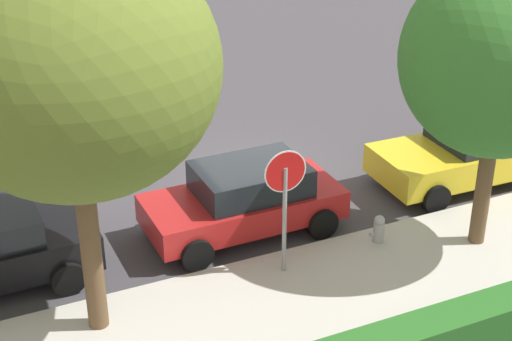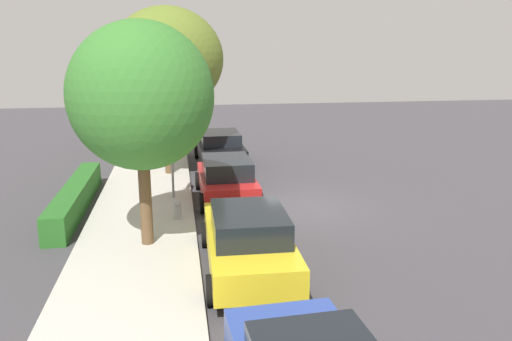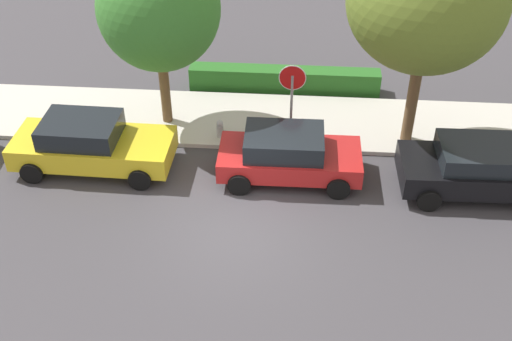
{
  "view_description": "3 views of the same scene",
  "coord_description": "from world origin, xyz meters",
  "px_view_note": "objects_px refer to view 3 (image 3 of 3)",
  "views": [
    {
      "loc": [
        6.75,
        14.94,
        8.33
      ],
      "look_at": [
        0.67,
        1.66,
        1.01
      ],
      "focal_mm": 55.0,
      "sensor_mm": 36.0,
      "label": 1
    },
    {
      "loc": [
        -15.1,
        3.84,
        5.07
      ],
      "look_at": [
        -0.37,
        1.49,
        1.37
      ],
      "focal_mm": 35.0,
      "sensor_mm": 36.0,
      "label": 2
    },
    {
      "loc": [
        1.38,
        -12.3,
        11.26
      ],
      "look_at": [
        0.38,
        1.0,
        1.1
      ],
      "focal_mm": 45.0,
      "sensor_mm": 36.0,
      "label": 3
    }
  ],
  "objects_px": {
    "street_tree_near_corner": "(427,0)",
    "parked_car_red": "(288,155)",
    "stop_sign": "(292,90)",
    "fire_hydrant": "(220,130)",
    "parked_car_black": "(481,168)",
    "parked_car_yellow": "(90,144)",
    "street_tree_mid_block": "(159,9)"
  },
  "relations": [
    {
      "from": "parked_car_yellow",
      "to": "street_tree_near_corner",
      "type": "xyz_separation_m",
      "value": [
        9.13,
        1.79,
        3.85
      ]
    },
    {
      "from": "street_tree_near_corner",
      "to": "stop_sign",
      "type": "bearing_deg",
      "value": -178.99
    },
    {
      "from": "parked_car_yellow",
      "to": "parked_car_red",
      "type": "bearing_deg",
      "value": -0.76
    },
    {
      "from": "stop_sign",
      "to": "street_tree_mid_block",
      "type": "bearing_deg",
      "value": 170.95
    },
    {
      "from": "stop_sign",
      "to": "parked_car_red",
      "type": "xyz_separation_m",
      "value": [
        -0.02,
        -1.8,
        -1.03
      ]
    },
    {
      "from": "parked_car_red",
      "to": "street_tree_near_corner",
      "type": "xyz_separation_m",
      "value": [
        3.48,
        1.86,
        3.86
      ]
    },
    {
      "from": "parked_car_black",
      "to": "street_tree_near_corner",
      "type": "relative_size",
      "value": 0.67
    },
    {
      "from": "stop_sign",
      "to": "parked_car_black",
      "type": "height_order",
      "value": "stop_sign"
    },
    {
      "from": "fire_hydrant",
      "to": "parked_car_black",
      "type": "bearing_deg",
      "value": -14.44
    },
    {
      "from": "stop_sign",
      "to": "street_tree_near_corner",
      "type": "xyz_separation_m",
      "value": [
        3.46,
        0.06,
        2.83
      ]
    },
    {
      "from": "street_tree_near_corner",
      "to": "street_tree_mid_block",
      "type": "bearing_deg",
      "value": 175.66
    },
    {
      "from": "parked_car_red",
      "to": "street_tree_near_corner",
      "type": "relative_size",
      "value": 0.61
    },
    {
      "from": "parked_car_black",
      "to": "street_tree_mid_block",
      "type": "height_order",
      "value": "street_tree_mid_block"
    },
    {
      "from": "street_tree_near_corner",
      "to": "fire_hydrant",
      "type": "xyz_separation_m",
      "value": [
        -5.61,
        -0.2,
        -4.26
      ]
    },
    {
      "from": "parked_car_yellow",
      "to": "street_tree_near_corner",
      "type": "distance_m",
      "value": 10.07
    },
    {
      "from": "parked_car_red",
      "to": "fire_hydrant",
      "type": "xyz_separation_m",
      "value": [
        -2.13,
        1.66,
        -0.4
      ]
    },
    {
      "from": "street_tree_near_corner",
      "to": "parked_car_red",
      "type": "bearing_deg",
      "value": -151.86
    },
    {
      "from": "stop_sign",
      "to": "parked_car_black",
      "type": "relative_size",
      "value": 0.59
    },
    {
      "from": "parked_car_black",
      "to": "street_tree_near_corner",
      "type": "xyz_separation_m",
      "value": [
        -1.77,
        2.1,
        3.86
      ]
    },
    {
      "from": "stop_sign",
      "to": "fire_hydrant",
      "type": "bearing_deg",
      "value": -176.41
    },
    {
      "from": "parked_car_yellow",
      "to": "street_tree_mid_block",
      "type": "bearing_deg",
      "value": 52.37
    },
    {
      "from": "parked_car_black",
      "to": "street_tree_mid_block",
      "type": "bearing_deg",
      "value": 163.75
    },
    {
      "from": "parked_car_red",
      "to": "parked_car_black",
      "type": "distance_m",
      "value": 5.26
    },
    {
      "from": "street_tree_mid_block",
      "to": "parked_car_yellow",
      "type": "bearing_deg",
      "value": -127.63
    },
    {
      "from": "stop_sign",
      "to": "parked_car_yellow",
      "type": "distance_m",
      "value": 6.02
    },
    {
      "from": "parked_car_black",
      "to": "parked_car_yellow",
      "type": "relative_size",
      "value": 0.97
    },
    {
      "from": "stop_sign",
      "to": "street_tree_mid_block",
      "type": "xyz_separation_m",
      "value": [
        -3.87,
        0.62,
        2.12
      ]
    },
    {
      "from": "parked_car_red",
      "to": "fire_hydrant",
      "type": "relative_size",
      "value": 5.59
    },
    {
      "from": "parked_car_black",
      "to": "fire_hydrant",
      "type": "xyz_separation_m",
      "value": [
        -7.38,
        1.9,
        -0.4
      ]
    },
    {
      "from": "street_tree_mid_block",
      "to": "fire_hydrant",
      "type": "height_order",
      "value": "street_tree_mid_block"
    },
    {
      "from": "parked_car_red",
      "to": "parked_car_yellow",
      "type": "xyz_separation_m",
      "value": [
        -5.65,
        0.07,
        0.02
      ]
    },
    {
      "from": "parked_car_black",
      "to": "street_tree_mid_block",
      "type": "distance_m",
      "value": 9.98
    }
  ]
}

